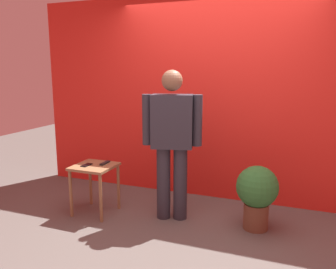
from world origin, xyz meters
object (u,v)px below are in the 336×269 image
Objects in this scene: tv_remote at (105,163)px; potted_plant at (257,192)px; cell_phone at (87,165)px; side_table at (95,174)px; standing_person at (172,138)px.

potted_plant is at bearing 4.67° from tv_remote.
cell_phone is 0.21× the size of potted_plant.
tv_remote reaches higher than cell_phone.
tv_remote is (0.16, 0.14, 0.01)m from cell_phone.
potted_plant reaches higher than cell_phone.
side_table is at bearing 31.49° from cell_phone.
potted_plant is at bearing 11.24° from cell_phone.
cell_phone is 0.21m from tv_remote.
potted_plant reaches higher than side_table.
cell_phone is at bearing -171.04° from potted_plant.
tv_remote is (-0.80, -0.09, -0.34)m from standing_person.
standing_person is 1.07m from potted_plant.
standing_person is 2.43× the size of potted_plant.
potted_plant is (1.82, 0.26, -0.07)m from side_table.
standing_person is 2.87× the size of side_table.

